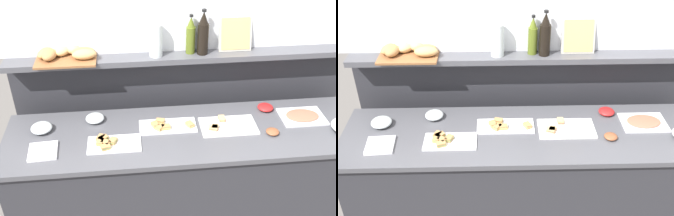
% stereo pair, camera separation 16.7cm
% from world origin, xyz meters
% --- Properties ---
extents(ground_plane, '(12.00, 12.00, 0.00)m').
position_xyz_m(ground_plane, '(0.00, 0.60, 0.00)').
color(ground_plane, slate).
extents(buffet_counter, '(2.41, 0.63, 0.92)m').
position_xyz_m(buffet_counter, '(0.00, 0.00, 0.46)').
color(buffet_counter, '#2D2D33').
rests_on(buffet_counter, ground_plane).
extents(back_ledge_unit, '(2.43, 0.22, 1.28)m').
position_xyz_m(back_ledge_unit, '(0.00, 0.49, 0.67)').
color(back_ledge_unit, '#2D2D33').
rests_on(back_ledge_unit, ground_plane).
extents(sandwich_platter_rear, '(0.33, 0.17, 0.04)m').
position_xyz_m(sandwich_platter_rear, '(-0.52, -0.08, 0.93)').
color(sandwich_platter_rear, white).
rests_on(sandwich_platter_rear, buffet_counter).
extents(sandwich_platter_side, '(0.37, 0.22, 0.04)m').
position_xyz_m(sandwich_platter_side, '(0.24, 0.03, 0.93)').
color(sandwich_platter_side, white).
rests_on(sandwich_platter_side, buffet_counter).
extents(sandwich_platter_front, '(0.38, 0.16, 0.04)m').
position_xyz_m(sandwich_platter_front, '(-0.15, 0.07, 0.93)').
color(sandwich_platter_front, white).
rests_on(sandwich_platter_front, buffet_counter).
extents(cold_cuts_platter, '(0.30, 0.22, 0.02)m').
position_xyz_m(cold_cuts_platter, '(0.78, 0.09, 0.93)').
color(cold_cuts_platter, silver).
rests_on(cold_cuts_platter, buffet_counter).
extents(glass_bowl_medium, '(0.14, 0.14, 0.05)m').
position_xyz_m(glass_bowl_medium, '(-0.97, 0.11, 0.95)').
color(glass_bowl_medium, silver).
rests_on(glass_bowl_medium, buffet_counter).
extents(glass_bowl_small, '(0.12, 0.12, 0.05)m').
position_xyz_m(glass_bowl_small, '(-0.63, 0.19, 0.95)').
color(glass_bowl_small, silver).
rests_on(glass_bowl_small, buffet_counter).
extents(condiment_bowl_cream, '(0.09, 0.09, 0.03)m').
position_xyz_m(condiment_bowl_cream, '(0.52, -0.07, 0.94)').
color(condiment_bowl_cream, brown).
rests_on(condiment_bowl_cream, buffet_counter).
extents(condiment_bowl_red, '(0.11, 0.11, 0.04)m').
position_xyz_m(condiment_bowl_red, '(0.56, 0.20, 0.94)').
color(condiment_bowl_red, red).
rests_on(condiment_bowl_red, buffet_counter).
extents(napkin_stack, '(0.18, 0.18, 0.02)m').
position_xyz_m(napkin_stack, '(-0.93, -0.11, 0.93)').
color(napkin_stack, white).
rests_on(napkin_stack, buffet_counter).
extents(olive_oil_bottle, '(0.06, 0.06, 0.28)m').
position_xyz_m(olive_oil_bottle, '(0.05, 0.44, 1.40)').
color(olive_oil_bottle, '#56661E').
rests_on(olive_oil_bottle, back_ledge_unit).
extents(wine_bottle_dark, '(0.08, 0.08, 0.32)m').
position_xyz_m(wine_bottle_dark, '(0.13, 0.42, 1.42)').
color(wine_bottle_dark, black).
rests_on(wine_bottle_dark, back_ledge_unit).
extents(bread_basket, '(0.41, 0.27, 0.08)m').
position_xyz_m(bread_basket, '(-0.78, 0.44, 1.32)').
color(bread_basket, brown).
rests_on(bread_basket, back_ledge_unit).
extents(framed_picture, '(0.23, 0.07, 0.24)m').
position_xyz_m(framed_picture, '(0.36, 0.45, 1.40)').
color(framed_picture, '#B2AD9E').
rests_on(framed_picture, back_ledge_unit).
extents(water_carafe, '(0.09, 0.09, 0.23)m').
position_xyz_m(water_carafe, '(-0.19, 0.42, 1.39)').
color(water_carafe, silver).
rests_on(water_carafe, back_ledge_unit).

